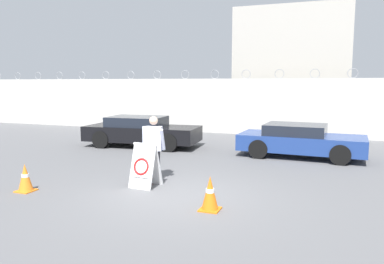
# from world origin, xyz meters

# --- Properties ---
(ground_plane) EXTENTS (90.00, 90.00, 0.00)m
(ground_plane) POSITION_xyz_m (0.00, 0.00, 0.00)
(ground_plane) COLOR #5B5B5E
(perimeter_wall) EXTENTS (36.00, 0.30, 3.33)m
(perimeter_wall) POSITION_xyz_m (-0.00, 11.15, 1.44)
(perimeter_wall) COLOR beige
(perimeter_wall) RESTS_ON ground_plane
(building_block) EXTENTS (6.30, 5.90, 6.84)m
(building_block) POSITION_xyz_m (1.07, 15.95, 3.42)
(building_block) COLOR #B2ADA3
(building_block) RESTS_ON ground_plane
(barricade_sign) EXTENTS (0.69, 0.73, 1.13)m
(barricade_sign) POSITION_xyz_m (-1.07, 0.39, 0.56)
(barricade_sign) COLOR white
(barricade_sign) RESTS_ON ground_plane
(security_guard) EXTENTS (0.67, 0.37, 1.77)m
(security_guard) POSITION_xyz_m (-1.10, 0.99, 0.99)
(security_guard) COLOR black
(security_guard) RESTS_ON ground_plane
(traffic_cone_near) EXTENTS (0.41, 0.41, 0.69)m
(traffic_cone_near) POSITION_xyz_m (-3.63, -1.00, 0.34)
(traffic_cone_near) COLOR orange
(traffic_cone_near) RESTS_ON ground_plane
(traffic_cone_mid) EXTENTS (0.42, 0.42, 0.73)m
(traffic_cone_mid) POSITION_xyz_m (1.04, -0.72, 0.36)
(traffic_cone_mid) COLOR orange
(traffic_cone_mid) RESTS_ON ground_plane
(parked_car_front_coupe) EXTENTS (4.85, 2.17, 1.26)m
(parked_car_front_coupe) POSITION_xyz_m (-4.08, 5.83, 0.65)
(parked_car_front_coupe) COLOR black
(parked_car_front_coupe) RESTS_ON ground_plane
(parked_car_rear_sedan) EXTENTS (4.42, 2.11, 1.18)m
(parked_car_rear_sedan) POSITION_xyz_m (2.33, 5.83, 0.61)
(parked_car_rear_sedan) COLOR black
(parked_car_rear_sedan) RESTS_ON ground_plane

